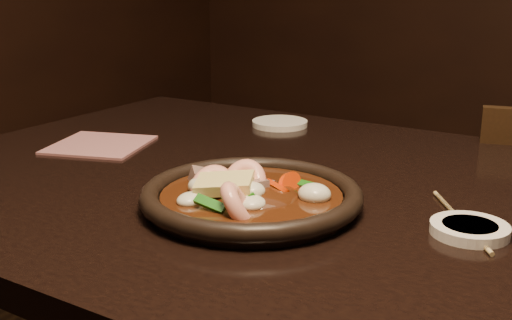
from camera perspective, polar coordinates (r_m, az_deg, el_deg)
The scene contains 7 objects.
table at distance 0.97m, azimuth 11.14°, elevation -7.77°, with size 1.60×0.90×0.75m.
plate at distance 0.88m, azimuth -0.41°, elevation -3.30°, with size 0.31×0.31×0.03m.
stirfry at distance 0.88m, azimuth -0.86°, elevation -3.00°, with size 0.22×0.19×0.07m.
soy_dish at distance 0.84m, azimuth 18.45°, elevation -5.85°, with size 0.10×0.10×0.01m, color white.
saucer_left at distance 1.36m, azimuth 2.13°, elevation 3.29°, with size 0.12×0.12×0.01m, color white.
chopsticks at distance 0.88m, azimuth 17.69°, elevation -5.09°, with size 0.12×0.18×0.01m.
napkin at distance 1.24m, azimuth -13.71°, elevation 1.33°, with size 0.17×0.17×0.00m, color #A06265.
Camera 1 is at (0.30, -0.83, 1.06)m, focal length 45.00 mm.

